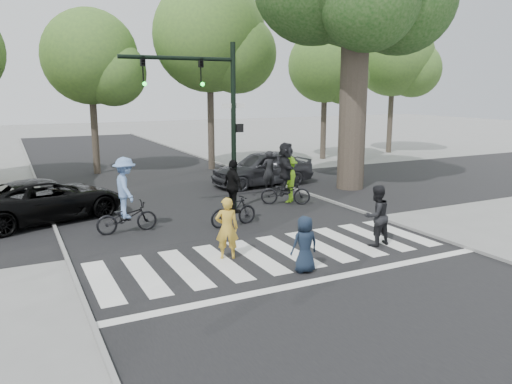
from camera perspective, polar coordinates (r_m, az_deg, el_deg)
ground at (r=12.81m, az=4.07°, el=-8.34°), size 120.00×120.00×0.00m
road_stem at (r=17.10m, az=-4.52°, el=-3.20°), size 10.00×70.00×0.01m
road_cross at (r=19.83m, az=-7.80°, el=-1.19°), size 70.00×10.00×0.01m
curb_left at (r=15.97m, az=-21.61°, el=-4.91°), size 0.10×70.00×0.10m
curb_right at (r=19.50m, az=9.35°, el=-1.33°), size 0.10×70.00×0.10m
crosswalk at (r=13.35m, az=2.61°, el=-7.46°), size 10.00×3.85×0.01m
traffic_signal at (r=17.78m, az=-5.13°, el=10.07°), size 4.45×0.29×6.00m
bg_tree_2 at (r=27.34m, az=-17.85°, el=14.05°), size 5.04×4.80×8.40m
bg_tree_3 at (r=27.79m, az=-4.55°, el=16.91°), size 6.30×6.00×10.20m
bg_tree_4 at (r=32.26m, az=8.43°, el=13.76°), size 4.83×4.60×8.15m
bg_tree_5 at (r=36.51m, az=15.97°, el=14.33°), size 5.67×5.40×9.30m
pedestrian_woman at (r=13.04m, az=-3.35°, el=-4.16°), size 0.70×0.58×1.65m
pedestrian_child at (r=12.17m, az=5.59°, el=-5.97°), size 0.71×0.49×1.41m
pedestrian_adult at (r=14.51m, az=13.58°, el=-2.64°), size 0.90×0.73×1.75m
cyclist_left at (r=15.84m, az=-14.64°, el=-0.94°), size 1.88×1.23×2.37m
cyclist_mid at (r=16.10m, az=-2.60°, el=-0.83°), size 1.72×1.06×2.19m
cyclist_right at (r=19.15m, az=3.41°, el=1.71°), size 1.99×1.83×2.41m
car_suv at (r=18.27m, az=-22.80°, el=-0.82°), size 5.67×3.90×1.44m
car_grey at (r=23.07m, az=0.73°, el=2.76°), size 4.83×2.09×1.62m
bystander_hivis at (r=19.63m, az=3.79°, el=1.45°), size 1.33×1.29×1.82m
bystander_dark at (r=21.61m, az=1.43°, el=2.38°), size 0.72×0.53×1.79m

